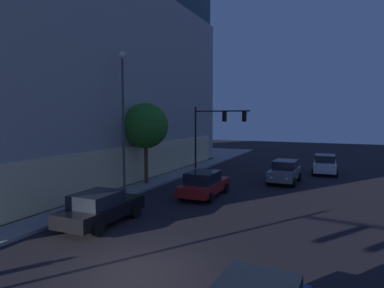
% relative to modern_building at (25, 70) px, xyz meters
% --- Properties ---
extents(ground_plane, '(120.00, 120.00, 0.00)m').
position_rel_modern_building_xyz_m(ground_plane, '(-12.58, -20.13, -9.19)').
color(ground_plane, black).
extents(modern_building, '(31.57, 24.65, 18.54)m').
position_rel_modern_building_xyz_m(modern_building, '(0.00, 0.00, 0.00)').
color(modern_building, '#4C4C51').
rests_on(modern_building, ground).
extents(traffic_light_far_corner, '(0.45, 5.38, 5.81)m').
position_rel_modern_building_xyz_m(traffic_light_far_corner, '(7.32, -15.53, -4.86)').
color(traffic_light_far_corner, black).
rests_on(traffic_light_far_corner, sidewalk_corner).
extents(street_lamp_sidewalk, '(0.44, 0.44, 9.07)m').
position_rel_modern_building_xyz_m(street_lamp_sidewalk, '(-3.36, -13.02, -3.45)').
color(street_lamp_sidewalk, '#494949').
rests_on(street_lamp_sidewalk, sidewalk_corner).
extents(sidewalk_tree, '(3.30, 3.30, 5.89)m').
position_rel_modern_building_xyz_m(sidewalk_tree, '(-0.63, -13.00, -4.82)').
color(sidewalk_tree, brown).
rests_on(sidewalk_tree, sidewalk_corner).
extents(car_black, '(4.64, 2.15, 1.57)m').
position_rel_modern_building_xyz_m(car_black, '(-9.17, -15.87, -8.39)').
color(car_black, black).
rests_on(car_black, ground).
extents(car_red, '(4.61, 2.16, 1.61)m').
position_rel_modern_building_xyz_m(car_red, '(-2.08, -18.21, -8.38)').
color(car_red, maroon).
rests_on(car_red, ground).
extents(car_grey, '(4.21, 2.17, 1.69)m').
position_rel_modern_building_xyz_m(car_grey, '(4.58, -22.17, -8.32)').
color(car_grey, slate).
rests_on(car_grey, ground).
extents(car_white, '(4.08, 2.15, 1.67)m').
position_rel_modern_building_xyz_m(car_white, '(10.09, -24.80, -8.34)').
color(car_white, silver).
rests_on(car_white, ground).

